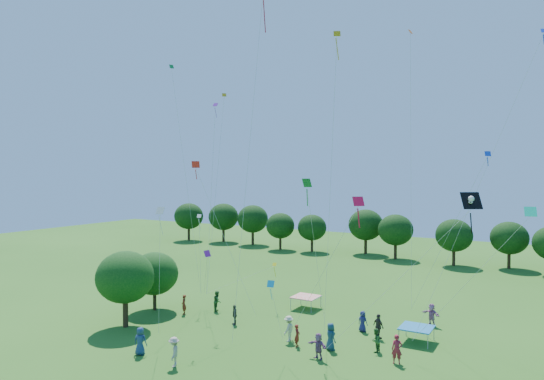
{
  "coord_description": "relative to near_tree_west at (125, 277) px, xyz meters",
  "views": [
    {
      "loc": [
        15.13,
        -12.16,
        12.06
      ],
      "look_at": [
        0.0,
        14.0,
        11.0
      ],
      "focal_mm": 32.0,
      "sensor_mm": 36.0,
      "label": 1
    }
  ],
  "objects": [
    {
      "name": "near_tree_west",
      "position": [
        0.0,
        0.0,
        0.0
      ],
      "size": [
        4.5,
        4.5,
        5.96
      ],
      "color": "#422B19",
      "rests_on": "ground"
    },
    {
      "name": "near_tree_north",
      "position": [
        -1.33,
        4.62,
        -0.69
      ],
      "size": [
        4.15,
        4.15,
        5.1
      ],
      "color": "#422B19",
      "rests_on": "ground"
    },
    {
      "name": "treeline",
      "position": [
        11.9,
        40.82,
        0.17
      ],
      "size": [
        88.01,
        8.77,
        6.77
      ],
      "color": "#422B19",
      "rests_on": "ground"
    },
    {
      "name": "tent_red_stripe",
      "position": [
        9.98,
        11.72,
        -2.89
      ],
      "size": [
        2.2,
        2.2,
        1.1
      ],
      "color": "#F3421C",
      "rests_on": "ground"
    },
    {
      "name": "tent_blue",
      "position": [
        20.6,
        7.94,
        -2.89
      ],
      "size": [
        2.2,
        2.2,
        1.1
      ],
      "color": "#1A6CAB",
      "rests_on": "ground"
    },
    {
      "name": "crowd_person_0",
      "position": [
        16.5,
        8.21,
        -3.14
      ],
      "size": [
        0.84,
        0.56,
        1.57
      ],
      "primitive_type": "imported",
      "rotation": [
        0.0,
        0.0,
        2.96
      ],
      "color": "navy",
      "rests_on": "ground"
    },
    {
      "name": "crowd_person_1",
      "position": [
        1.75,
        4.9,
        -3.09
      ],
      "size": [
        0.69,
        0.74,
        1.66
      ],
      "primitive_type": "imported",
      "rotation": [
        0.0,
        0.0,
        5.35
      ],
      "color": "maroon",
      "rests_on": "ground"
    },
    {
      "name": "crowd_person_2",
      "position": [
        18.67,
        4.64,
        -3.14
      ],
      "size": [
        0.47,
        0.81,
        1.58
      ],
      "primitive_type": "imported",
      "rotation": [
        0.0,
        0.0,
        4.64
      ],
      "color": "#265926",
      "rests_on": "ground"
    },
    {
      "name": "crowd_person_3",
      "position": [
        8.57,
        -4.07,
        -3.0
      ],
      "size": [
        1.13,
        1.3,
        1.85
      ],
      "primitive_type": "imported",
      "rotation": [
        0.0,
        0.0,
        5.31
      ],
      "color": "#B09F8D",
      "rests_on": "ground"
    },
    {
      "name": "crowd_person_4",
      "position": [
        7.1,
        4.72,
        -3.13
      ],
      "size": [
        0.97,
        0.95,
        1.59
      ],
      "primitive_type": "imported",
      "rotation": [
        0.0,
        0.0,
        5.53
      ],
      "color": "#453C37",
      "rests_on": "ground"
    },
    {
      "name": "crowd_person_5",
      "position": [
        20.71,
        12.37,
        -3.05
      ],
      "size": [
        1.72,
        1.18,
        1.74
      ],
      "primitive_type": "imported",
      "rotation": [
        0.0,
        0.0,
        5.87
      ],
      "color": "#AC649C",
      "rests_on": "ground"
    },
    {
      "name": "crowd_person_6",
      "position": [
        15.9,
        3.44,
        -3.0
      ],
      "size": [
        1.03,
        0.93,
        1.85
      ],
      "primitive_type": "imported",
      "rotation": [
        0.0,
        0.0,
        2.53
      ],
      "color": "navy",
      "rests_on": "ground"
    },
    {
      "name": "crowd_person_7",
      "position": [
        20.47,
        3.35,
        -3.01
      ],
      "size": [
        0.77,
        0.6,
        1.84
      ],
      "primitive_type": "imported",
      "rotation": [
        0.0,
        0.0,
        0.25
      ],
      "color": "maroon",
      "rests_on": "ground"
    },
    {
      "name": "crowd_person_8",
      "position": [
        3.63,
        7.13,
        -3.04
      ],
      "size": [
        0.79,
        0.99,
        1.76
      ],
      "primitive_type": "imported",
      "rotation": [
        0.0,
        0.0,
        2.0
      ],
      "color": "#224F22",
      "rests_on": "ground"
    },
    {
      "name": "crowd_person_9",
      "position": [
        12.62,
        3.52,
        -3.01
      ],
      "size": [
        0.56,
        1.21,
        1.83
      ],
      "primitive_type": "imported",
      "rotation": [
        0.0,
        0.0,
        4.73
      ],
      "color": "beige",
      "rests_on": "ground"
    },
    {
      "name": "crowd_person_10",
      "position": [
        18.01,
        7.32,
        -3.03
      ],
      "size": [
        1.14,
        0.97,
        1.79
      ],
      "primitive_type": "imported",
      "rotation": [
        0.0,
        0.0,
        2.57
      ],
      "color": "#3A302E",
      "rests_on": "ground"
    },
    {
      "name": "crowd_person_11",
      "position": [
        15.82,
        1.6,
        -3.09
      ],
      "size": [
        1.66,
        1.0,
        1.67
      ],
      "primitive_type": "imported",
      "rotation": [
        0.0,
        0.0,
        5.98
      ],
      "color": "#834C7E",
      "rests_on": "ground"
    },
    {
      "name": "crowd_person_12",
      "position": [
        5.31,
        -3.68,
        -3.0
      ],
      "size": [
        1.01,
        0.73,
        1.84
      ],
      "primitive_type": "imported",
      "rotation": [
        0.0,
        0.0,
        3.44
      ],
      "color": "navy",
      "rests_on": "ground"
    },
    {
      "name": "crowd_person_13",
      "position": [
        13.63,
        2.89,
        -3.15
      ],
      "size": [
        0.5,
        0.65,
        1.54
      ],
      "primitive_type": "imported",
      "rotation": [
        0.0,
        0.0,
        1.83
      ],
      "color": "maroon",
      "rests_on": "ground"
    },
    {
      "name": "pirate_kite",
      "position": [
        24.7,
        2.18,
        6.39
      ],
      "size": [
        8.53,
        2.46,
        9.69
      ],
      "color": "black"
    },
    {
      "name": "red_high_kite",
      "position": [
        11.3,
        1.56,
        16.65
      ],
      "size": [
        0.69,
        4.7,
        24.32
      ],
      "color": "red"
    },
    {
      "name": "small_kite_0",
      "position": [
        5.81,
        2.71,
        6.85
      ],
      "size": [
        4.95,
        1.7,
        11.69
      ],
      "color": "#F8250E"
    },
    {
      "name": "small_kite_1",
      "position": [
        18.87,
        12.61,
        12.04
      ],
      "size": [
        0.92,
        1.94,
        22.4
      ],
      "color": "#FF5A0D"
    },
    {
      "name": "small_kite_2",
      "position": [
        6.61,
        9.6,
        -0.61
      ],
      "size": [
        5.73,
        2.82,
        2.84
      ],
      "color": "yellow"
    },
    {
      "name": "small_kite_3",
      "position": [
        -0.42,
        7.24,
        10.84
      ],
      "size": [
        3.3,
        0.43,
        20.67
      ],
      "color": "#167C34"
    },
    {
      "name": "small_kite_4",
      "position": [
        25.82,
        6.87,
        10.28
      ],
      "size": [
        7.18,
        4.02,
        19.8
      ],
      "color": "blue"
    },
    {
      "name": "small_kite_5",
      "position": [
        2.59,
        7.97,
        9.52
      ],
      "size": [
        0.73,
        0.99,
        17.01
      ],
      "color": "#6D1BA3"
    },
    {
      "name": "small_kite_6",
      "position": [
        1.32,
        7.6,
        2.9
      ],
      "size": [
        0.88,
        0.8,
        7.04
      ],
      "color": "white"
    },
    {
      "name": "small_kite_7",
      "position": [
        26.67,
        1.81,
        4.57
      ],
      "size": [
        7.0,
        3.26,
        9.03
      ],
      "color": "#0ED39B"
    },
    {
      "name": "small_kite_8",
      "position": [
        19.5,
        -3.56,
        4.95
      ],
      "size": [
        6.63,
        4.58,
        9.62
      ],
      "color": "red"
    },
    {
      "name": "small_kite_9",
      "position": [
        16.56,
        2.22,
        11.65
      ],
      "size": [
        0.9,
        0.67,
        19.86
      ],
      "color": "#D9990B"
    },
    {
      "name": "small_kite_10",
      "position": [
        0.27,
        12.07,
        10.16
      ],
      "size": [
        3.32,
        7.29,
        19.03
      ],
      "color": "#CA8B12"
    },
    {
      "name": "small_kite_11",
      "position": [
        13.89,
        4.18,
        6.1
      ],
      "size": [
        0.64,
        2.66,
        10.37
      ],
      "color": "#1B7B16"
    },
    {
      "name": "small_kite_12",
      "position": [
        23.35,
        11.49,
        6.38
      ],
      "size": [
        5.6,
        0.42,
        12.36
      ],
      "color": "blue"
    },
    {
      "name": "small_kite_13",
      "position": [
        3.7,
        5.6,
        1.0
      ],
      "size": [
        2.16,
        2.33,
        4.28
      ],
      "color": "#7F1689"
    },
    {
      "name": "small_kite_14",
      "position": [
        6.28,
        -2.76,
        4.4
      ],
      "size": [
        0.61,
        0.45,
        8.51
      ],
      "color": "silver"
    },
    {
      "name": "small_kite_15",
      "position": [
        13.75,
        -0.82,
        0.73
      ],
      "size": [
        0.6,
        1.15,
        4.06
      ],
      "color": "#0E92D7"
    }
  ]
}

